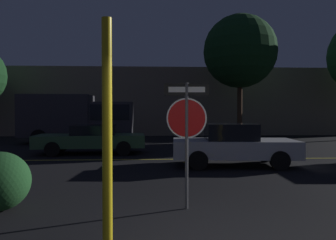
% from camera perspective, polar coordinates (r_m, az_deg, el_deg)
% --- Properties ---
extents(road_center_stripe, '(41.65, 0.12, 0.01)m').
position_cam_1_polar(road_center_stripe, '(12.42, 1.72, -6.84)').
color(road_center_stripe, gold).
rests_on(road_center_stripe, ground_plane).
extents(stop_sign, '(0.81, 0.07, 2.32)m').
position_cam_1_polar(stop_sign, '(6.00, 3.27, 0.03)').
color(stop_sign, '#4C4C51').
rests_on(stop_sign, ground_plane).
extents(yellow_pole_left, '(0.13, 0.13, 2.97)m').
position_cam_1_polar(yellow_pole_left, '(4.24, -10.56, -2.61)').
color(yellow_pole_left, yellow).
rests_on(yellow_pole_left, ground_plane).
extents(passing_car_2, '(4.72, 2.14, 1.22)m').
position_cam_1_polar(passing_car_2, '(14.42, -13.17, -3.19)').
color(passing_car_2, '#335B38').
rests_on(passing_car_2, ground_plane).
extents(passing_car_3, '(4.20, 2.15, 1.39)m').
position_cam_1_polar(passing_car_3, '(11.08, 11.27, -4.26)').
color(passing_car_3, silver).
rests_on(passing_car_3, ground_plane).
extents(delivery_truck, '(6.26, 2.59, 2.76)m').
position_cam_1_polar(delivery_truck, '(19.58, -15.15, 0.58)').
color(delivery_truck, '#2D2D33').
rests_on(delivery_truck, ground_plane).
extents(tree_2, '(4.68, 4.68, 8.02)m').
position_cam_1_polar(tree_2, '(21.86, 12.43, 11.58)').
color(tree_2, '#422D1E').
rests_on(tree_2, ground_plane).
extents(building_backdrop, '(29.54, 4.02, 5.18)m').
position_cam_1_polar(building_backdrop, '(26.69, 2.82, 3.13)').
color(building_backdrop, '#7A6B5B').
rests_on(building_backdrop, ground_plane).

